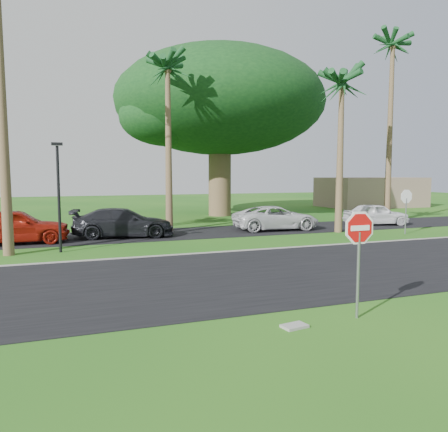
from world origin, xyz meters
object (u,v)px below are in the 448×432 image
Objects in this scene: stop_sign_near at (359,242)px; stop_sign_far at (406,202)px; car_red at (14,226)px; car_pickup at (376,214)px; car_dark at (123,223)px; car_minivan at (276,218)px.

stop_sign_near is 1.00× the size of stop_sign_far.
car_red is 1.20× the size of car_pickup.
car_dark is at bearing -15.46° from stop_sign_far.
stop_sign_near is at bearing 43.73° from stop_sign_far.
car_pickup is at bearing -89.15° from car_red.
car_pickup is at bearing 49.59° from stop_sign_near.
stop_sign_far is at bearing 172.75° from car_pickup.
car_red is at bearing 104.50° from car_dark.
car_red reaches higher than car_pickup.
car_red is 5.18m from car_dark.
stop_sign_near is 0.51× the size of car_minivan.
car_red is (-8.56, 14.62, -0.93)m from stop_sign_near.
stop_sign_near reaches higher than car_pickup.
stop_sign_near is 0.63× the size of car_pickup.
car_pickup is at bearing -81.19° from car_dark.
stop_sign_near is 15.53m from car_dark.
stop_sign_far is 15.50m from car_dark.
car_minivan is 1.24× the size of car_pickup.
car_pickup is at bearing -86.18° from car_minivan.
stop_sign_far is 0.51× the size of car_minivan.
stop_sign_far is 7.29m from car_minivan.
car_dark is at bearing 102.70° from stop_sign_near.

